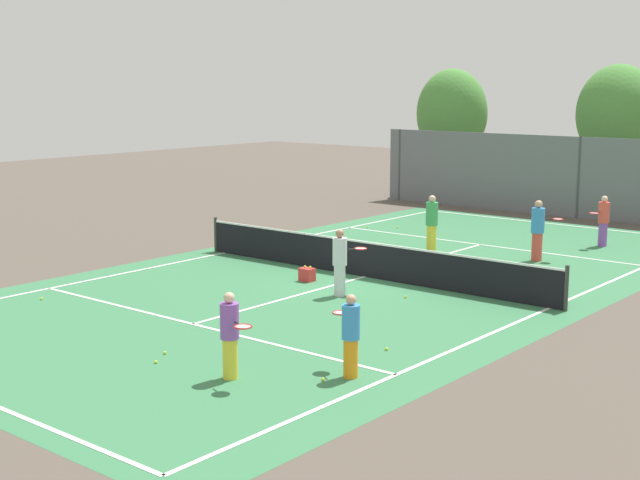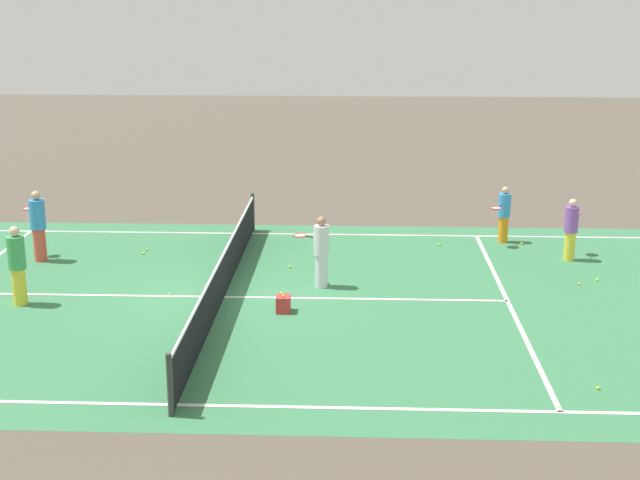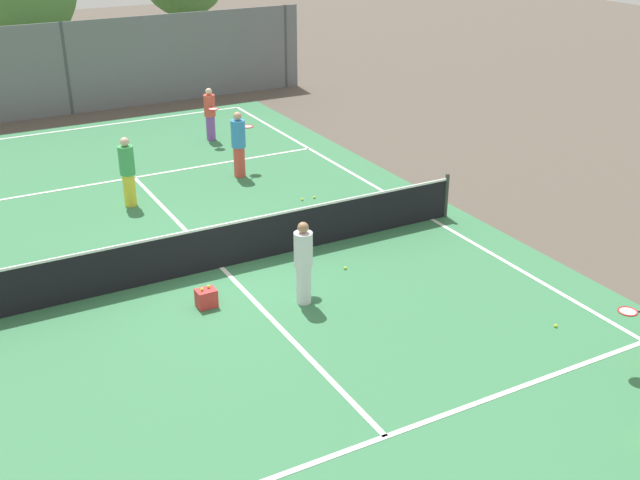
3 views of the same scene
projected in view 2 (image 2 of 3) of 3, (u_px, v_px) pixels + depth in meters
The scene contains 18 objects.
ground_plane at pixel (224, 297), 20.38m from camera, with size 80.00×80.00×0.00m, color brown.
court_surface at pixel (224, 297), 20.38m from camera, with size 13.00×25.00×0.01m.
tennis_net at pixel (223, 276), 20.25m from camera, with size 11.90×0.10×1.10m.
player_0 at pixel (38, 225), 22.88m from camera, with size 0.88×0.82×1.84m.
player_1 at pixel (321, 251), 20.87m from camera, with size 0.67×0.92×1.70m.
player_2 at pixel (571, 229), 22.98m from camera, with size 0.92×0.58×1.62m.
player_4 at pixel (504, 214), 24.61m from camera, with size 0.87×0.70×1.56m.
player_5 at pixel (17, 265), 19.68m from camera, with size 0.38×0.38×1.79m.
ball_crate at pixel (283, 304), 19.43m from camera, with size 0.38×0.30×0.43m.
tennis_ball_1 at pixel (579, 284), 21.21m from camera, with size 0.07×0.07×0.07m, color #CCE533.
tennis_ball_2 at pixel (170, 294), 20.48m from camera, with size 0.07×0.07×0.07m, color #CCE533.
tennis_ball_3 at pixel (598, 388), 15.67m from camera, with size 0.07×0.07×0.07m, color #CCE533.
tennis_ball_5 at pixel (522, 244), 24.57m from camera, with size 0.07×0.07×0.07m, color #CCE533.
tennis_ball_6 at pixel (143, 253), 23.66m from camera, with size 0.07×0.07×0.07m, color #CCE533.
tennis_ball_7 at pixel (597, 280), 21.51m from camera, with size 0.07×0.07×0.07m, color #CCE533.
tennis_ball_8 at pixel (147, 250), 23.99m from camera, with size 0.07×0.07×0.07m, color #CCE533.
tennis_ball_9 at pixel (439, 245), 24.47m from camera, with size 0.07×0.07×0.07m, color #CCE533.
tennis_ball_10 at pixel (290, 267), 22.51m from camera, with size 0.07×0.07×0.07m, color #CCE533.
Camera 2 is at (-19.17, -2.99, 6.74)m, focal length 50.45 mm.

